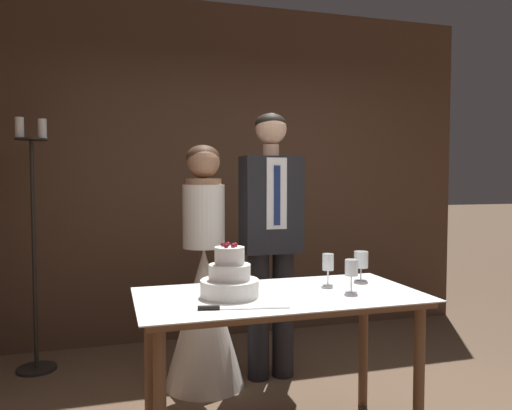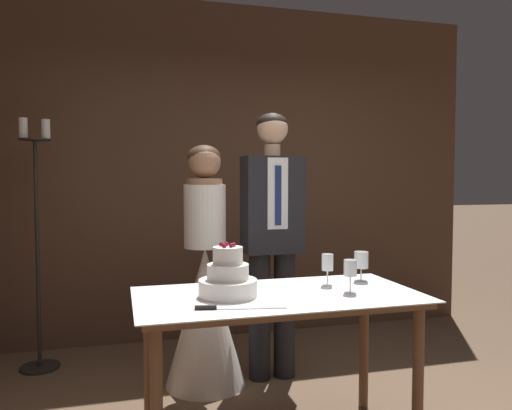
% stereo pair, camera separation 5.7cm
% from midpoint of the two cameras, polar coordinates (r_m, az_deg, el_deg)
% --- Properties ---
extents(wall_back, '(4.48, 0.12, 2.92)m').
position_cam_midpoint_polar(wall_back, '(4.48, -1.95, 3.81)').
color(wall_back, '#513828').
rests_on(wall_back, ground_plane).
extents(cake_table, '(1.47, 0.75, 0.80)m').
position_cam_midpoint_polar(cake_table, '(2.65, 3.18, -12.16)').
color(cake_table, brown).
rests_on(cake_table, ground_plane).
extents(tiered_cake, '(0.30, 0.30, 0.27)m').
position_cam_midpoint_polar(tiered_cake, '(2.55, -2.59, -8.40)').
color(tiered_cake, white).
rests_on(tiered_cake, cake_table).
extents(cake_knife, '(0.42, 0.10, 0.02)m').
position_cam_midpoint_polar(cake_knife, '(2.33, -3.10, -11.65)').
color(cake_knife, silver).
rests_on(cake_knife, cake_table).
extents(wine_glass_near, '(0.07, 0.07, 0.17)m').
position_cam_midpoint_polar(wine_glass_near, '(2.67, 11.33, -7.27)').
color(wine_glass_near, silver).
rests_on(wine_glass_near, cake_table).
extents(wine_glass_middle, '(0.08, 0.08, 0.17)m').
position_cam_midpoint_polar(wine_glass_middle, '(2.98, 12.47, -6.32)').
color(wine_glass_middle, silver).
rests_on(wine_glass_middle, cake_table).
extents(wine_glass_far, '(0.06, 0.06, 0.18)m').
position_cam_midpoint_polar(wine_glass_far, '(2.83, 8.75, -6.69)').
color(wine_glass_far, silver).
rests_on(wine_glass_far, cake_table).
extents(bride, '(0.54, 0.54, 1.62)m').
position_cam_midpoint_polar(bride, '(3.43, -5.34, -10.40)').
color(bride, white).
rests_on(bride, ground_plane).
extents(groom, '(0.40, 0.25, 1.85)m').
position_cam_midpoint_polar(groom, '(3.47, 2.33, -2.88)').
color(groom, black).
rests_on(groom, ground_plane).
extents(candle_stand, '(0.28, 0.28, 1.83)m').
position_cam_midpoint_polar(candle_stand, '(3.97, -23.33, -4.83)').
color(candle_stand, black).
rests_on(candle_stand, ground_plane).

